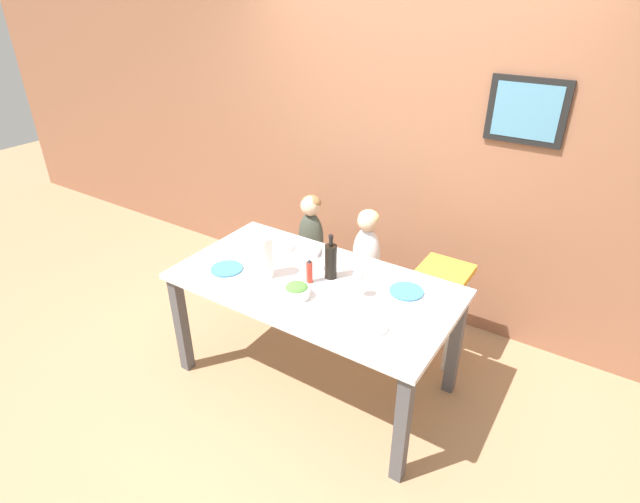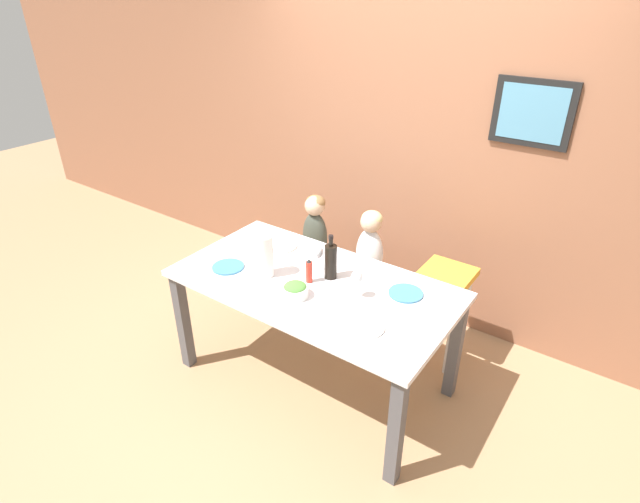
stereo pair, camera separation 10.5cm
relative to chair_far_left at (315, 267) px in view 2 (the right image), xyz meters
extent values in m
plane|color=#9E7A56|center=(0.49, -0.69, -0.38)|extent=(14.00, 14.00, 0.00)
cube|color=#8E5B42|center=(0.49, 0.50, 0.97)|extent=(10.00, 0.06, 2.70)
cube|color=black|center=(1.30, 0.45, 1.31)|extent=(0.47, 0.02, 0.40)
cube|color=teal|center=(1.30, 0.44, 1.31)|extent=(0.39, 0.00, 0.33)
cube|color=silver|center=(0.49, -0.69, 0.38)|extent=(1.73, 0.91, 0.03)
cube|color=#4C4C51|center=(-0.32, -1.08, -0.01)|extent=(0.07, 0.07, 0.74)
cube|color=#4C4C51|center=(1.29, -1.08, -0.01)|extent=(0.07, 0.07, 0.74)
cube|color=#4C4C51|center=(-0.32, -0.29, -0.01)|extent=(0.07, 0.07, 0.74)
cube|color=#4C4C51|center=(1.29, -0.29, -0.01)|extent=(0.07, 0.07, 0.74)
cylinder|color=silver|center=(-0.14, -0.14, -0.18)|extent=(0.04, 0.04, 0.40)
cylinder|color=silver|center=(0.14, -0.14, -0.18)|extent=(0.04, 0.04, 0.40)
cylinder|color=silver|center=(-0.14, 0.14, -0.18)|extent=(0.04, 0.04, 0.40)
cylinder|color=silver|center=(0.14, 0.14, -0.18)|extent=(0.04, 0.04, 0.40)
cube|color=white|center=(0.00, 0.00, 0.05)|extent=(0.39, 0.38, 0.05)
cylinder|color=silver|center=(0.34, -0.14, -0.18)|extent=(0.04, 0.04, 0.40)
cylinder|color=silver|center=(0.62, -0.14, -0.18)|extent=(0.04, 0.04, 0.40)
cylinder|color=silver|center=(0.34, 0.14, -0.18)|extent=(0.04, 0.04, 0.40)
cylinder|color=silver|center=(0.62, 0.14, -0.18)|extent=(0.04, 0.04, 0.40)
cube|color=white|center=(0.48, 0.00, 0.05)|extent=(0.39, 0.38, 0.05)
cylinder|color=silver|center=(0.95, -0.12, -0.04)|extent=(0.04, 0.04, 0.67)
cylinder|color=silver|center=(1.20, -0.12, -0.04)|extent=(0.04, 0.04, 0.67)
cylinder|color=silver|center=(0.95, 0.12, -0.04)|extent=(0.04, 0.04, 0.67)
cylinder|color=silver|center=(1.20, 0.12, -0.04)|extent=(0.04, 0.04, 0.67)
cube|color=gold|center=(1.08, 0.00, 0.32)|extent=(0.33, 0.32, 0.05)
ellipsoid|color=#3D4238|center=(0.00, 0.00, 0.28)|extent=(0.21, 0.14, 0.41)
sphere|color=#D6AD89|center=(0.00, 0.00, 0.54)|extent=(0.15, 0.15, 0.15)
ellipsoid|color=olive|center=(0.00, 0.01, 0.56)|extent=(0.15, 0.15, 0.11)
ellipsoid|color=silver|center=(0.48, 0.00, 0.28)|extent=(0.21, 0.14, 0.41)
sphere|color=#D6AD89|center=(0.48, 0.00, 0.54)|extent=(0.15, 0.15, 0.15)
ellipsoid|color=#DBC684|center=(0.48, 0.01, 0.56)|extent=(0.15, 0.15, 0.11)
cylinder|color=black|center=(0.54, -0.59, 0.51)|extent=(0.08, 0.08, 0.22)
cylinder|color=black|center=(0.54, -0.59, 0.66)|extent=(0.03, 0.03, 0.07)
cylinder|color=black|center=(0.54, -0.59, 0.68)|extent=(0.03, 0.03, 0.02)
cylinder|color=white|center=(0.19, -0.79, 0.54)|extent=(0.11, 0.11, 0.27)
cylinder|color=white|center=(0.79, -0.68, 0.40)|extent=(0.06, 0.06, 0.00)
cylinder|color=white|center=(0.79, -0.68, 0.45)|extent=(0.01, 0.01, 0.09)
ellipsoid|color=white|center=(0.79, -0.68, 0.53)|extent=(0.07, 0.07, 0.09)
cylinder|color=white|center=(0.43, -0.56, 0.40)|extent=(0.06, 0.06, 0.00)
cylinder|color=white|center=(0.43, -0.56, 0.45)|extent=(0.01, 0.01, 0.09)
ellipsoid|color=white|center=(0.43, -0.56, 0.53)|extent=(0.07, 0.07, 0.09)
cylinder|color=white|center=(0.49, -0.88, 0.43)|extent=(0.16, 0.16, 0.06)
ellipsoid|color=#4C8438|center=(0.49, -0.88, 0.46)|extent=(0.13, 0.13, 0.05)
cylinder|color=teal|center=(-0.06, -0.87, 0.41)|extent=(0.20, 0.20, 0.01)
cylinder|color=silver|center=(0.05, -0.45, 0.41)|extent=(0.20, 0.20, 0.01)
cylinder|color=teal|center=(1.01, -0.48, 0.41)|extent=(0.20, 0.20, 0.01)
cylinder|color=silver|center=(0.98, -0.90, 0.41)|extent=(0.20, 0.20, 0.01)
cylinder|color=red|center=(0.46, -0.70, 0.47)|extent=(0.04, 0.04, 0.14)
cone|color=black|center=(0.46, -0.70, 0.55)|extent=(0.03, 0.03, 0.02)
camera|label=1|loc=(1.92, -2.83, 2.04)|focal=28.00mm
camera|label=2|loc=(2.01, -2.77, 2.04)|focal=28.00mm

